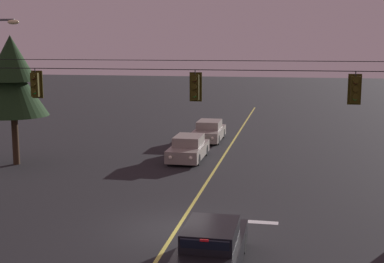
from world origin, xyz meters
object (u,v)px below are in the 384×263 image
tree_verge_near (12,80)px  traffic_light_leftmost (35,85)px  car_oncoming_trailing (209,131)px  traffic_light_centre (355,90)px  car_waiting_near_lane (211,248)px  traffic_light_left_inner (195,87)px  car_oncoming_lead (188,148)px

tree_verge_near → traffic_light_leftmost: bearing=-54.3°
car_oncoming_trailing → traffic_light_centre: bearing=-63.8°
traffic_light_centre → car_waiting_near_lane: (-4.43, -5.04, -4.36)m
traffic_light_leftmost → car_waiting_near_lane: bearing=-32.2°
traffic_light_left_inner → car_oncoming_trailing: (-1.99, 15.94, -4.36)m
traffic_light_leftmost → car_waiting_near_lane: 10.41m
traffic_light_leftmost → traffic_light_left_inner: size_ratio=1.00×
traffic_light_left_inner → car_waiting_near_lane: traffic_light_left_inner is taller
traffic_light_leftmost → tree_verge_near: tree_verge_near is taller
traffic_light_leftmost → traffic_light_left_inner: bearing=0.0°
traffic_light_leftmost → traffic_light_centre: 12.43m
car_waiting_near_lane → car_oncoming_lead: 15.18m
traffic_light_centre → tree_verge_near: size_ratio=0.17×
traffic_light_centre → traffic_light_leftmost: bearing=180.0°
traffic_light_leftmost → car_waiting_near_lane: (8.00, -5.04, -4.36)m
traffic_light_left_inner → tree_verge_near: size_ratio=0.17×
traffic_light_centre → car_oncoming_trailing: traffic_light_centre is taller
car_waiting_near_lane → car_oncoming_lead: size_ratio=0.98×
traffic_light_left_inner → car_oncoming_trailing: 16.64m
car_waiting_near_lane → traffic_light_leftmost: bearing=147.8°
tree_verge_near → car_oncoming_lead: bearing=18.3°
traffic_light_left_inner → car_waiting_near_lane: (1.44, -5.04, -4.36)m
car_waiting_near_lane → car_oncoming_trailing: (-3.42, 20.98, -0.00)m
car_waiting_near_lane → tree_verge_near: size_ratio=0.61×
traffic_light_leftmost → car_oncoming_trailing: size_ratio=0.28×
traffic_light_leftmost → car_oncoming_lead: (4.36, 9.70, -4.36)m
car_oncoming_trailing → tree_verge_near: size_ratio=0.62×
car_oncoming_lead → tree_verge_near: 10.46m
traffic_light_centre → car_oncoming_lead: bearing=129.8°
car_oncoming_lead → car_oncoming_trailing: same height
car_oncoming_trailing → tree_verge_near: tree_verge_near is taller
car_oncoming_lead → tree_verge_near: size_ratio=0.62×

